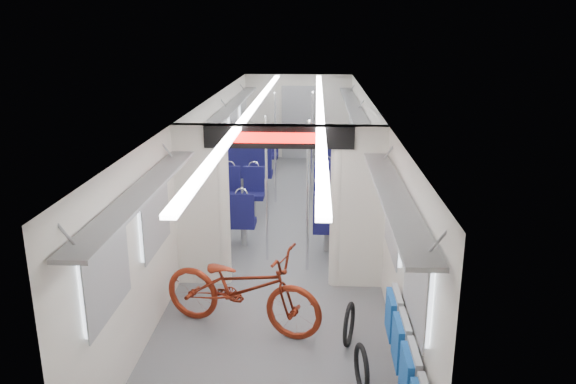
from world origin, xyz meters
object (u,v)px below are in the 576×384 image
object	(u,v)px
flip_bench	(405,359)
stanchion_far_right	(312,147)
bicycle	(242,288)
stanchion_far_left	(275,148)
seat_bay_near_right	(340,202)
seat_bay_near_left	(236,202)
bike_hoop_b	(361,370)
seat_bay_far_left	(255,157)
bike_hoop_c	(349,326)
seat_bay_far_right	(334,157)
stanchion_near_left	(267,190)
stanchion_near_right	(308,197)

from	to	relation	value
flip_bench	stanchion_far_right	world-z (taller)	stanchion_far_right
bicycle	stanchion_far_left	distance (m)	5.16
seat_bay_near_right	seat_bay_near_left	bearing A→B (deg)	179.18
bike_hoop_b	seat_bay_far_left	bearing A→B (deg)	103.51
bike_hoop_c	seat_bay_far_right	world-z (taller)	seat_bay_far_right
bike_hoop_b	bike_hoop_c	distance (m)	0.85
seat_bay_far_right	bicycle	bearing A→B (deg)	-100.61
stanchion_far_right	flip_bench	bearing A→B (deg)	-82.08
seat_bay_far_right	stanchion_near_left	bearing A→B (deg)	-103.58
bike_hoop_c	stanchion_far_right	xyz separation A→B (m)	(-0.49, 5.63, 0.91)
bicycle	stanchion_near_right	xyz separation A→B (m)	(0.76, 1.75, 0.61)
bicycle	seat_bay_near_right	world-z (taller)	seat_bay_near_right
stanchion_far_right	seat_bay_far_right	bearing A→B (deg)	72.91
flip_bench	stanchion_near_right	world-z (taller)	stanchion_near_right
flip_bench	stanchion_far_left	size ratio (longest dim) A/B	0.92
flip_bench	stanchion_far_left	bearing A→B (deg)	104.34
stanchion_far_left	stanchion_near_right	bearing A→B (deg)	-77.98
seat_bay_near_left	seat_bay_near_right	distance (m)	1.87
bike_hoop_b	stanchion_far_left	size ratio (longest dim) A/B	0.22
seat_bay_far_left	stanchion_far_right	bearing A→B (deg)	-48.20
bike_hoop_c	seat_bay_far_right	xyz separation A→B (m)	(0.03, 7.33, 0.31)
stanchion_near_right	bike_hoop_b	bearing A→B (deg)	-78.40
bicycle	seat_bay_near_right	bearing A→B (deg)	-3.06
bicycle	stanchion_far_left	xyz separation A→B (m)	(0.04, 5.12, 0.61)
seat_bay_near_right	stanchion_near_left	bearing A→B (deg)	-131.83
bike_hoop_b	stanchion_near_left	bearing A→B (deg)	110.73
seat_bay_far_right	seat_bay_far_left	bearing A→B (deg)	-173.76
bicycle	stanchion_near_left	xyz separation A→B (m)	(0.13, 2.10, 0.61)
seat_bay_far_right	stanchion_far_left	size ratio (longest dim) A/B	0.92
bicycle	stanchion_near_left	world-z (taller)	stanchion_near_left
flip_bench	seat_bay_far_left	distance (m)	8.60
seat_bay_near_right	stanchion_far_right	world-z (taller)	stanchion_far_right
bicycle	bike_hoop_c	size ratio (longest dim) A/B	3.92
seat_bay_near_right	stanchion_near_right	xyz separation A→B (m)	(-0.55, -1.68, 0.59)
flip_bench	stanchion_near_left	xyz separation A→B (m)	(-1.61, 3.58, 0.57)
stanchion_near_right	seat_bay_far_left	bearing A→B (deg)	104.60
bicycle	stanchion_far_right	size ratio (longest dim) A/B	0.89
bicycle	stanchion_far_left	bearing A→B (deg)	17.42
seat_bay_far_right	bike_hoop_b	bearing A→B (deg)	-89.67
seat_bay_near_left	stanchion_near_right	xyz separation A→B (m)	(1.32, -1.71, 0.63)
seat_bay_near_left	stanchion_far_left	bearing A→B (deg)	70.19
bicycle	seat_bay_far_left	distance (m)	6.83
flip_bench	stanchion_near_right	size ratio (longest dim) A/B	0.92
bike_hoop_c	seat_bay_far_left	size ratio (longest dim) A/B	0.23
bike_hoop_c	stanchion_far_right	bearing A→B (deg)	95.01
seat_bay_near_right	seat_bay_far_left	world-z (taller)	seat_bay_far_left
seat_bay_near_left	bicycle	bearing A→B (deg)	-80.85
seat_bay_near_left	stanchion_near_right	size ratio (longest dim) A/B	0.84
stanchion_near_left	bike_hoop_c	bearing A→B (deg)	-64.46
seat_bay_near_right	seat_bay_far_left	xyz separation A→B (m)	(-1.87, 3.39, 0.01)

